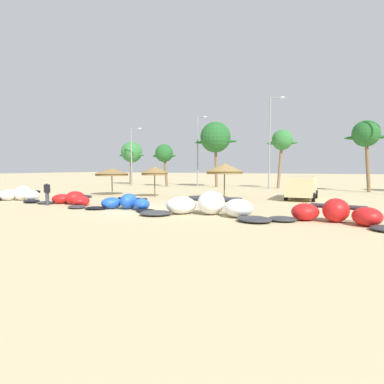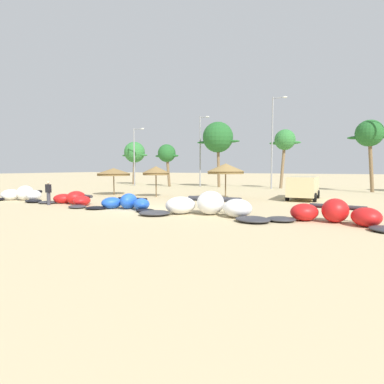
# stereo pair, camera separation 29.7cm
# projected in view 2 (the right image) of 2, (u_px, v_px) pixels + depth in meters

# --- Properties ---
(ground_plane) EXTENTS (260.00, 260.00, 0.00)m
(ground_plane) POSITION_uv_depth(u_px,v_px,m) (146.00, 209.00, 18.92)
(ground_plane) COLOR #C6B284
(kite_far_left) EXTENTS (5.44, 2.84, 1.15)m
(kite_far_left) POSITION_uv_depth(u_px,v_px,m) (22.00, 195.00, 24.07)
(kite_far_left) COLOR black
(kite_far_left) RESTS_ON ground
(kite_left) EXTENTS (5.38, 3.12, 0.92)m
(kite_left) POSITION_uv_depth(u_px,v_px,m) (72.00, 199.00, 21.46)
(kite_left) COLOR #333338
(kite_left) RESTS_ON ground
(kite_left_of_center) EXTENTS (4.96, 2.53, 0.95)m
(kite_left_of_center) POSITION_uv_depth(u_px,v_px,m) (126.00, 203.00, 18.99)
(kite_left_of_center) COLOR black
(kite_left_of_center) RESTS_ON ground
(kite_center) EXTENTS (7.34, 3.48, 1.28)m
(kite_center) POSITION_uv_depth(u_px,v_px,m) (208.00, 206.00, 16.51)
(kite_center) COLOR #333338
(kite_center) RESTS_ON ground
(kite_right_of_center) EXTENTS (5.88, 3.13, 1.11)m
(kite_right_of_center) POSITION_uv_depth(u_px,v_px,m) (334.00, 214.00, 14.14)
(kite_right_of_center) COLOR #333338
(kite_right_of_center) RESTS_ON ground
(beach_umbrella_near_van) EXTENTS (3.15, 3.15, 2.50)m
(beach_umbrella_near_van) POSITION_uv_depth(u_px,v_px,m) (114.00, 172.00, 29.09)
(beach_umbrella_near_van) COLOR brown
(beach_umbrella_near_van) RESTS_ON ground
(beach_umbrella_middle) EXTENTS (2.38, 2.38, 2.67)m
(beach_umbrella_middle) POSITION_uv_depth(u_px,v_px,m) (156.00, 171.00, 27.07)
(beach_umbrella_middle) COLOR brown
(beach_umbrella_middle) RESTS_ON ground
(beach_umbrella_near_palms) EXTENTS (3.09, 3.09, 2.89)m
(beach_umbrella_near_palms) POSITION_uv_depth(u_px,v_px,m) (226.00, 169.00, 25.34)
(beach_umbrella_near_palms) COLOR brown
(beach_umbrella_near_palms) RESTS_ON ground
(parked_van) EXTENTS (2.23, 4.97, 1.84)m
(parked_van) POSITION_uv_depth(u_px,v_px,m) (304.00, 186.00, 24.90)
(parked_van) COLOR beige
(parked_van) RESTS_ON ground
(person_near_kites) EXTENTS (0.36, 0.24, 1.62)m
(person_near_kites) POSITION_uv_depth(u_px,v_px,m) (48.00, 193.00, 21.18)
(person_near_kites) COLOR #383842
(person_near_kites) RESTS_ON ground
(palm_leftmost) EXTENTS (4.76, 3.17, 6.53)m
(palm_leftmost) POSITION_uv_depth(u_px,v_px,m) (135.00, 153.00, 47.77)
(palm_leftmost) COLOR brown
(palm_leftmost) RESTS_ON ground
(palm_left) EXTENTS (3.64, 2.43, 5.74)m
(palm_left) POSITION_uv_depth(u_px,v_px,m) (167.00, 154.00, 42.35)
(palm_left) COLOR brown
(palm_left) RESTS_ON ground
(palm_left_of_gap) EXTENTS (5.98, 3.99, 8.52)m
(palm_left_of_gap) POSITION_uv_depth(u_px,v_px,m) (218.00, 138.00, 40.70)
(palm_left_of_gap) COLOR brown
(palm_left_of_gap) RESTS_ON ground
(palm_center_left) EXTENTS (3.76, 2.51, 7.21)m
(palm_center_left) POSITION_uv_depth(u_px,v_px,m) (285.00, 141.00, 37.91)
(palm_center_left) COLOR #7F6647
(palm_center_left) RESTS_ON ground
(palm_center_right) EXTENTS (4.14, 2.76, 7.49)m
(palm_center_right) POSITION_uv_depth(u_px,v_px,m) (369.00, 134.00, 32.19)
(palm_center_right) COLOR brown
(palm_center_right) RESTS_ON ground
(lamppost_west) EXTENTS (1.83, 0.24, 8.09)m
(lamppost_west) POSITION_uv_depth(u_px,v_px,m) (135.00, 153.00, 43.85)
(lamppost_west) COLOR gray
(lamppost_west) RESTS_ON ground
(lamppost_west_center) EXTENTS (1.43, 0.24, 9.48)m
(lamppost_west_center) POSITION_uv_depth(u_px,v_px,m) (201.00, 148.00, 42.26)
(lamppost_west_center) COLOR gray
(lamppost_west_center) RESTS_ON ground
(lamppost_east_center) EXTENTS (1.74, 0.24, 10.89)m
(lamppost_east_center) POSITION_uv_depth(u_px,v_px,m) (273.00, 139.00, 37.09)
(lamppost_east_center) COLOR gray
(lamppost_east_center) RESTS_ON ground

